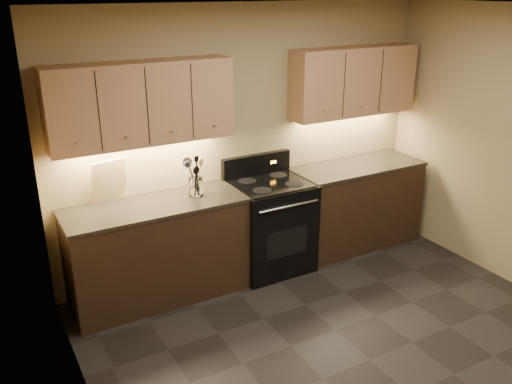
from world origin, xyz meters
TOP-DOWN VIEW (x-y plane):
  - floor at (0.00, 0.00)m, footprint 4.00×4.00m
  - ceiling at (0.00, 0.00)m, footprint 4.00×4.00m
  - wall_back at (0.00, 2.00)m, footprint 4.00×0.04m
  - wall_left at (-2.00, 0.00)m, footprint 0.04×4.00m
  - counter_left at (-1.10, 1.70)m, footprint 1.62×0.62m
  - counter_right at (1.18, 1.70)m, footprint 1.46×0.62m
  - stove at (0.08, 1.68)m, footprint 0.76×0.68m
  - upper_cab_left at (-1.10, 1.85)m, footprint 1.60×0.30m
  - upper_cab_right at (1.18, 1.85)m, footprint 1.44×0.30m
  - outlet_plate at (-1.30, 1.99)m, footprint 0.08×0.01m
  - utensil_crock at (-0.69, 1.72)m, footprint 0.16×0.16m
  - cutting_board at (-1.42, 1.95)m, footprint 0.33×0.16m
  - wooden_spoon at (-0.72, 1.70)m, footprint 0.18×0.12m
  - black_spoon at (-0.69, 1.74)m, footprint 0.08×0.15m
  - black_turner at (-0.69, 1.69)m, footprint 0.10×0.11m
  - steel_spatula at (-0.66, 1.74)m, footprint 0.19×0.10m
  - steel_skimmer at (-0.65, 1.71)m, footprint 0.20×0.15m

SIDE VIEW (x-z plane):
  - floor at x=0.00m, z-range 0.00..0.00m
  - counter_left at x=-1.10m, z-range 0.00..0.93m
  - counter_right at x=1.18m, z-range 0.00..0.93m
  - stove at x=0.08m, z-range -0.09..1.05m
  - utensil_crock at x=-0.69m, z-range 0.92..1.09m
  - black_spoon at x=-0.69m, z-range 0.94..1.25m
  - steel_spatula at x=-0.66m, z-range 0.94..1.29m
  - steel_skimmer at x=-0.65m, z-range 0.94..1.30m
  - wooden_spoon at x=-0.72m, z-range 0.95..1.29m
  - outlet_plate at x=-1.30m, z-range 1.06..1.18m
  - cutting_board at x=-1.42m, z-range 0.93..1.32m
  - black_turner at x=-0.69m, z-range 0.94..1.32m
  - wall_back at x=0.00m, z-range 0.00..2.60m
  - wall_left at x=-2.00m, z-range 0.00..2.60m
  - upper_cab_left at x=-1.10m, z-range 1.45..2.15m
  - upper_cab_right at x=1.18m, z-range 1.45..2.15m
  - ceiling at x=0.00m, z-range 2.60..2.60m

